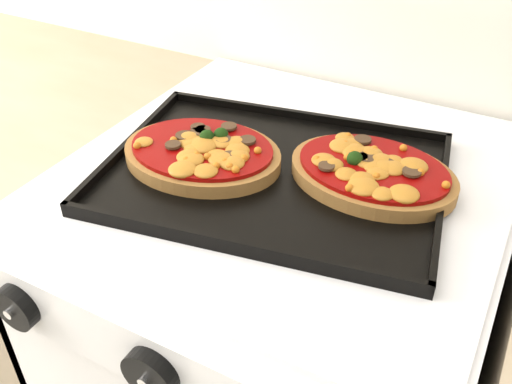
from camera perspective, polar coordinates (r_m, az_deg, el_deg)
The scene contains 7 objects.
stove at distance 1.11m, azimuth 2.41°, elevation -17.78°, with size 0.60×0.60×0.91m, color silver.
control_panel at distance 0.63m, azimuth -9.88°, elevation -16.03°, with size 0.60×0.02×0.09m, color silver.
knob_left at distance 0.72m, azimuth -22.86°, elevation -10.61°, with size 0.06×0.06×0.02m, color black.
knob_center at distance 0.62m, azimuth -10.52°, elevation -17.51°, with size 0.06×0.06×0.02m, color black.
baking_tray at distance 0.77m, azimuth 1.79°, elevation 2.04°, with size 0.44×0.33×0.02m, color black.
pizza_left at distance 0.78m, azimuth -5.42°, elevation 4.06°, with size 0.22×0.17×0.03m, color olive, non-canonical shape.
pizza_right at distance 0.76m, azimuth 11.60°, elevation 2.08°, with size 0.22×0.16×0.03m, color olive, non-canonical shape.
Camera 1 is at (0.26, 1.10, 1.35)m, focal length 40.00 mm.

